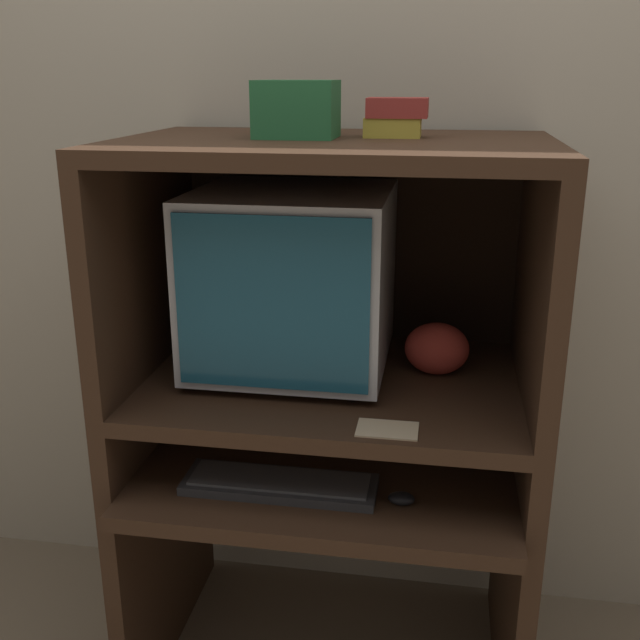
{
  "coord_description": "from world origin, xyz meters",
  "views": [
    {
      "loc": [
        0.24,
        -1.29,
        1.49
      ],
      "look_at": [
        -0.03,
        0.32,
        0.95
      ],
      "focal_mm": 42.0,
      "sensor_mm": 36.0,
      "label": 1
    }
  ],
  "objects_px": {
    "crt_monitor": "(293,279)",
    "mouse": "(401,498)",
    "snack_bag": "(437,349)",
    "book_stack": "(395,117)",
    "keyboard": "(280,484)",
    "storage_box": "(297,109)"
  },
  "relations": [
    {
      "from": "crt_monitor",
      "to": "mouse",
      "type": "height_order",
      "value": "crt_monitor"
    },
    {
      "from": "snack_bag",
      "to": "book_stack",
      "type": "xyz_separation_m",
      "value": [
        -0.11,
        0.0,
        0.53
      ]
    },
    {
      "from": "keyboard",
      "to": "mouse",
      "type": "distance_m",
      "value": 0.27
    },
    {
      "from": "mouse",
      "to": "storage_box",
      "type": "relative_size",
      "value": 0.33
    },
    {
      "from": "crt_monitor",
      "to": "mouse",
      "type": "xyz_separation_m",
      "value": [
        0.28,
        -0.27,
        -0.4
      ]
    },
    {
      "from": "crt_monitor",
      "to": "keyboard",
      "type": "relative_size",
      "value": 1.07
    },
    {
      "from": "mouse",
      "to": "book_stack",
      "type": "height_order",
      "value": "book_stack"
    },
    {
      "from": "snack_bag",
      "to": "storage_box",
      "type": "xyz_separation_m",
      "value": [
        -0.32,
        -0.05,
        0.54
      ]
    },
    {
      "from": "crt_monitor",
      "to": "book_stack",
      "type": "relative_size",
      "value": 3.37
    },
    {
      "from": "storage_box",
      "to": "snack_bag",
      "type": "bearing_deg",
      "value": 8.27
    },
    {
      "from": "keyboard",
      "to": "mouse",
      "type": "xyz_separation_m",
      "value": [
        0.27,
        -0.02,
        0.0
      ]
    },
    {
      "from": "snack_bag",
      "to": "mouse",
      "type": "bearing_deg",
      "value": -101.57
    },
    {
      "from": "crt_monitor",
      "to": "book_stack",
      "type": "bearing_deg",
      "value": 3.99
    },
    {
      "from": "snack_bag",
      "to": "book_stack",
      "type": "bearing_deg",
      "value": 178.58
    },
    {
      "from": "book_stack",
      "to": "crt_monitor",
      "type": "bearing_deg",
      "value": -176.01
    },
    {
      "from": "crt_monitor",
      "to": "snack_bag",
      "type": "bearing_deg",
      "value": 2.18
    },
    {
      "from": "storage_box",
      "to": "mouse",
      "type": "bearing_deg",
      "value": -41.52
    },
    {
      "from": "crt_monitor",
      "to": "storage_box",
      "type": "xyz_separation_m",
      "value": [
        0.02,
        -0.03,
        0.38
      ]
    },
    {
      "from": "book_stack",
      "to": "storage_box",
      "type": "height_order",
      "value": "storage_box"
    },
    {
      "from": "keyboard",
      "to": "storage_box",
      "type": "distance_m",
      "value": 0.81
    },
    {
      "from": "mouse",
      "to": "book_stack",
      "type": "bearing_deg",
      "value": 101.37
    },
    {
      "from": "crt_monitor",
      "to": "storage_box",
      "type": "bearing_deg",
      "value": -59.43
    }
  ]
}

